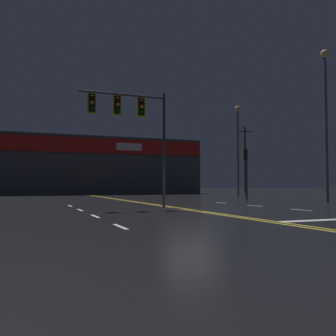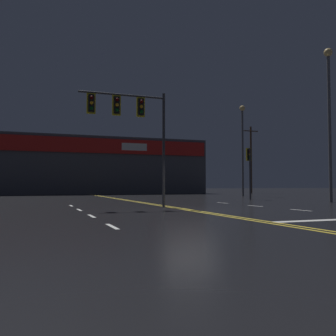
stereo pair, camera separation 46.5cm
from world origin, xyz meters
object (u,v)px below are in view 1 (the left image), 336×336
(streetlight_far_left, at_px, (238,138))
(traffic_signal_median, at_px, (129,115))
(streetlight_near_right, at_px, (326,105))
(traffic_signal_corner_northeast, at_px, (246,162))

(streetlight_far_left, bearing_deg, traffic_signal_median, -136.19)
(streetlight_near_right, height_order, streetlight_far_left, streetlight_near_right)
(traffic_signal_corner_northeast, bearing_deg, streetlight_near_right, -67.66)
(traffic_signal_median, relative_size, streetlight_near_right, 0.57)
(traffic_signal_median, relative_size, streetlight_far_left, 0.63)
(traffic_signal_median, height_order, streetlight_far_left, streetlight_far_left)
(traffic_signal_median, bearing_deg, streetlight_near_right, 5.40)
(traffic_signal_median, xyz_separation_m, traffic_signal_corner_northeast, (11.41, 7.14, -1.61))
(streetlight_near_right, bearing_deg, traffic_signal_median, -174.60)
(traffic_signal_median, distance_m, traffic_signal_corner_northeast, 13.56)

